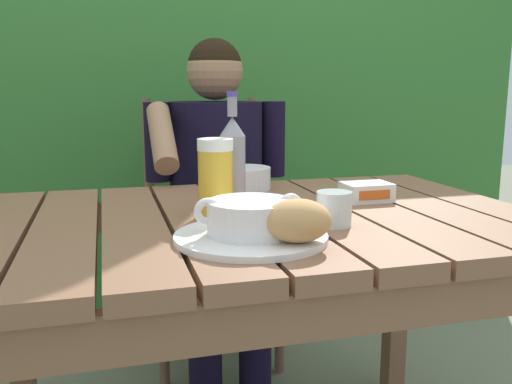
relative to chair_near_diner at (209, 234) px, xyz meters
The scene contains 13 objects.
dining_table 0.87m from the chair_near_diner, 92.80° to the right, with size 1.24×0.83×0.74m.
hedge_backdrop 1.06m from the chair_near_diner, 86.25° to the left, with size 3.33×0.89×2.92m.
chair_near_diner is the anchor object (origin of this frame).
person_eating 0.30m from the chair_near_diner, 90.86° to the right, with size 0.48×0.47×1.19m.
serving_plate 1.10m from the chair_near_diner, 96.36° to the right, with size 0.28×0.28×0.01m.
soup_bowl 1.11m from the chair_near_diner, 96.36° to the right, with size 0.21×0.16×0.07m.
bread_roll 1.18m from the chair_near_diner, 92.72° to the right, with size 0.13×0.11×0.08m.
beer_glass 0.94m from the chair_near_diner, 99.39° to the right, with size 0.08×0.08×0.17m.
beer_bottle 0.89m from the chair_near_diner, 96.42° to the right, with size 0.06×0.06×0.27m.
water_glass_small 1.05m from the chair_near_diner, 85.87° to the right, with size 0.07×0.07×0.07m.
butter_tub 0.88m from the chair_near_diner, 72.28° to the right, with size 0.12×0.09×0.05m.
table_knife 1.00m from the chair_near_diner, 88.67° to the right, with size 0.15×0.07×0.01m.
diner_bowl 0.62m from the chair_near_diner, 90.00° to the right, with size 0.15×0.15×0.06m.
Camera 1 is at (-0.33, -1.14, 1.02)m, focal length 38.22 mm.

